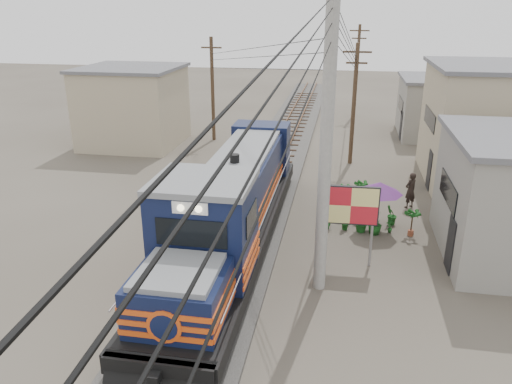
% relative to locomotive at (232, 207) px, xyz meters
% --- Properties ---
extents(ground, '(120.00, 120.00, 0.00)m').
position_rel_locomotive_xyz_m(ground, '(0.00, -1.75, -1.75)').
color(ground, '#473F35').
rests_on(ground, ground).
extents(ballast, '(3.60, 70.00, 0.16)m').
position_rel_locomotive_xyz_m(ballast, '(0.00, 8.25, -1.67)').
color(ballast, '#595651').
rests_on(ballast, ground).
extents(track, '(1.15, 70.00, 0.12)m').
position_rel_locomotive_xyz_m(track, '(0.00, 8.25, -1.49)').
color(track, '#51331E').
rests_on(track, ground).
extents(locomotive, '(2.99, 16.26, 4.03)m').
position_rel_locomotive_xyz_m(locomotive, '(0.00, 0.00, 0.00)').
color(locomotive, black).
rests_on(locomotive, ground).
extents(utility_pole_main, '(0.40, 0.40, 10.00)m').
position_rel_locomotive_xyz_m(utility_pole_main, '(3.50, -2.25, 3.25)').
color(utility_pole_main, '#9E9B93').
rests_on(utility_pole_main, ground).
extents(wooden_pole_mid, '(1.60, 0.24, 7.00)m').
position_rel_locomotive_xyz_m(wooden_pole_mid, '(4.50, 12.25, 1.92)').
color(wooden_pole_mid, '#4C3826').
rests_on(wooden_pole_mid, ground).
extents(wooden_pole_far, '(1.60, 0.24, 7.50)m').
position_rel_locomotive_xyz_m(wooden_pole_far, '(4.80, 26.25, 2.18)').
color(wooden_pole_far, '#4C3826').
rests_on(wooden_pole_far, ground).
extents(wooden_pole_left, '(1.60, 0.24, 7.00)m').
position_rel_locomotive_xyz_m(wooden_pole_left, '(-5.00, 16.25, 1.92)').
color(wooden_pole_left, '#4C3826').
rests_on(wooden_pole_left, ground).
extents(power_lines, '(9.65, 19.00, 3.30)m').
position_rel_locomotive_xyz_m(power_lines, '(-0.14, 6.75, 5.81)').
color(power_lines, black).
rests_on(power_lines, ground).
extents(shophouse_mid, '(8.40, 7.35, 6.20)m').
position_rel_locomotive_xyz_m(shophouse_mid, '(12.50, 10.25, 1.36)').
color(shophouse_mid, tan).
rests_on(shophouse_mid, ground).
extents(shophouse_back, '(6.30, 6.30, 4.20)m').
position_rel_locomotive_xyz_m(shophouse_back, '(11.00, 20.25, 0.36)').
color(shophouse_back, gray).
rests_on(shophouse_back, ground).
extents(shophouse_left, '(6.30, 6.30, 5.20)m').
position_rel_locomotive_xyz_m(shophouse_left, '(-10.00, 14.25, 0.86)').
color(shophouse_left, tan).
rests_on(shophouse_left, ground).
extents(billboard, '(1.98, 0.20, 3.05)m').
position_rel_locomotive_xyz_m(billboard, '(4.42, -0.47, 0.49)').
color(billboard, '#99999E').
rests_on(billboard, ground).
extents(market_umbrella, '(2.07, 2.07, 2.14)m').
position_rel_locomotive_xyz_m(market_umbrella, '(5.62, 2.81, 0.12)').
color(market_umbrella, black).
rests_on(market_umbrella, ground).
extents(vendor, '(0.74, 0.72, 1.72)m').
position_rel_locomotive_xyz_m(vendor, '(7.25, 5.60, -0.89)').
color(vendor, black).
rests_on(vendor, ground).
extents(plant_nursery, '(3.39, 3.06, 1.00)m').
position_rel_locomotive_xyz_m(plant_nursery, '(4.67, 3.20, -1.34)').
color(plant_nursery, '#164F18').
rests_on(plant_nursery, ground).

